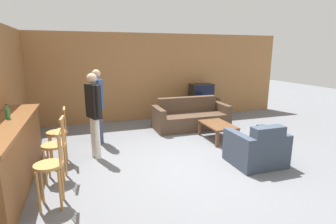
# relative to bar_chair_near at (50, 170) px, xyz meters

# --- Properties ---
(ground_plane) EXTENTS (24.00, 24.00, 0.00)m
(ground_plane) POSITION_rel_bar_chair_near_xyz_m (2.22, 0.60, -0.54)
(ground_plane) COLOR slate
(wall_back) EXTENTS (9.40, 0.08, 2.60)m
(wall_back) POSITION_rel_bar_chair_near_xyz_m (2.22, 4.28, 0.76)
(wall_back) COLOR #9E6B3D
(wall_back) RESTS_ON ground_plane
(wall_left) EXTENTS (0.08, 8.68, 2.60)m
(wall_left) POSITION_rel_bar_chair_near_xyz_m (-0.96, 1.94, 0.76)
(wall_left) COLOR #9E6B3D
(wall_left) RESTS_ON ground_plane
(bar_counter) EXTENTS (0.55, 2.86, 1.04)m
(bar_counter) POSITION_rel_bar_chair_near_xyz_m (-0.62, 0.76, -0.01)
(bar_counter) COLOR brown
(bar_counter) RESTS_ON ground_plane
(bar_chair_near) EXTENTS (0.38, 0.38, 1.05)m
(bar_chair_near) POSITION_rel_bar_chair_near_xyz_m (0.00, 0.00, 0.00)
(bar_chair_near) COLOR #B77F42
(bar_chair_near) RESTS_ON ground_plane
(bar_chair_mid) EXTENTS (0.40, 0.40, 1.05)m
(bar_chair_mid) POSITION_rel_bar_chair_near_xyz_m (-0.00, 0.79, 0.00)
(bar_chair_mid) COLOR #B77F42
(bar_chair_mid) RESTS_ON ground_plane
(bar_chair_far) EXTENTS (0.39, 0.39, 1.05)m
(bar_chair_far) POSITION_rel_bar_chair_near_xyz_m (-0.00, 1.50, 0.00)
(bar_chair_far) COLOR #B77F42
(bar_chair_far) RESTS_ON ground_plane
(couch_far) EXTENTS (2.03, 0.86, 0.82)m
(couch_far) POSITION_rel_bar_chair_near_xyz_m (3.27, 2.91, -0.24)
(couch_far) COLOR #4C3828
(couch_far) RESTS_ON ground_plane
(armchair_near) EXTENTS (0.91, 0.82, 0.80)m
(armchair_near) POSITION_rel_bar_chair_near_xyz_m (3.47, 0.29, -0.24)
(armchair_near) COLOR #384251
(armchair_near) RESTS_ON ground_plane
(coffee_table) EXTENTS (0.60, 0.98, 0.39)m
(coffee_table) POSITION_rel_bar_chair_near_xyz_m (3.48, 1.78, -0.20)
(coffee_table) COLOR brown
(coffee_table) RESTS_ON ground_plane
(tv_unit) EXTENTS (1.05, 0.55, 0.63)m
(tv_unit) POSITION_rel_bar_chair_near_xyz_m (4.03, 3.86, -0.22)
(tv_unit) COLOR #2D2319
(tv_unit) RESTS_ON ground_plane
(tv) EXTENTS (0.70, 0.42, 0.46)m
(tv) POSITION_rel_bar_chair_near_xyz_m (4.03, 3.85, 0.32)
(tv) COLOR black
(tv) RESTS_ON tv_unit
(bottle) EXTENTS (0.07, 0.07, 0.23)m
(bottle) POSITION_rel_bar_chair_near_xyz_m (-0.64, 0.97, 0.61)
(bottle) COLOR #2D7F3D
(bottle) RESTS_ON bar_counter
(person_by_window) EXTENTS (0.23, 0.52, 1.68)m
(person_by_window) POSITION_rel_bar_chair_near_xyz_m (0.80, 2.44, 0.42)
(person_by_window) COLOR #384260
(person_by_window) RESTS_ON ground_plane
(person_by_counter) EXTENTS (0.29, 0.47, 1.67)m
(person_by_counter) POSITION_rel_bar_chair_near_xyz_m (0.66, 1.57, 0.42)
(person_by_counter) COLOR silver
(person_by_counter) RESTS_ON ground_plane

